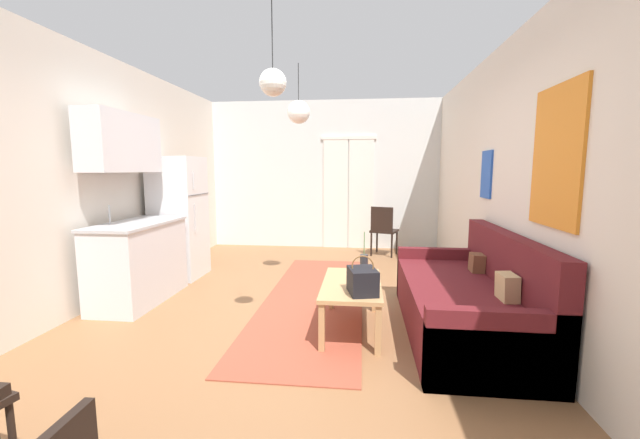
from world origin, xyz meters
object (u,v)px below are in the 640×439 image
coffee_table (352,288)px  accent_chair (383,228)px  refrigerator (179,218)px  couch (470,302)px  pendant_lamp_far (299,112)px  bamboo_vase (364,266)px  handbag (362,281)px  pendant_lamp_near (273,82)px

coffee_table → accent_chair: size_ratio=1.22×
coffee_table → refrigerator: bearing=147.5°
couch → refrigerator: refrigerator is taller
refrigerator → pendant_lamp_far: (1.71, -0.21, 1.35)m
couch → accent_chair: bearing=101.3°
pendant_lamp_far → refrigerator: bearing=172.9°
bamboo_vase → handbag: size_ratio=1.36×
coffee_table → handbag: bearing=-71.9°
refrigerator → pendant_lamp_near: 2.97m
coffee_table → pendant_lamp_far: (-0.71, 1.32, 1.79)m
bamboo_vase → handbag: bearing=-91.6°
coffee_table → refrigerator: (-2.42, 1.54, 0.44)m
coffee_table → accent_chair: 3.19m
handbag → accent_chair: size_ratio=0.39×
bamboo_vase → accent_chair: bamboo_vase is taller
couch → pendant_lamp_near: 2.56m
pendant_lamp_far → couch: bearing=-35.9°
coffee_table → refrigerator: size_ratio=0.63×
refrigerator → pendant_lamp_near: pendant_lamp_near is taller
refrigerator → accent_chair: size_ratio=1.93×
couch → coffee_table: (-1.07, -0.04, 0.10)m
coffee_table → pendant_lamp_near: pendant_lamp_near is taller
coffee_table → pendant_lamp_near: 1.92m
couch → handbag: (-0.98, -0.34, 0.27)m
couch → bamboo_vase: (-0.96, 0.11, 0.28)m
couch → pendant_lamp_near: size_ratio=2.92×
accent_chair → bamboo_vase: bearing=102.3°
pendant_lamp_near → pendant_lamp_far: size_ratio=0.99×
couch → refrigerator: bearing=156.7°
pendant_lamp_near → accent_chair: bearing=73.3°
bamboo_vase → refrigerator: refrigerator is taller
couch → handbag: size_ratio=6.20×
coffee_table → accent_chair: (0.45, 3.16, 0.09)m
pendant_lamp_near → coffee_table: bearing=33.9°
coffee_table → refrigerator: 2.90m
pendant_lamp_near → couch: bearing=15.0°
couch → pendant_lamp_far: bearing=144.1°
coffee_table → bamboo_vase: 0.25m
bamboo_vase → pendant_lamp_far: 2.16m
couch → bamboo_vase: size_ratio=4.57×
accent_chair → refrigerator: bearing=48.2°
accent_chair → pendant_lamp_far: pendant_lamp_far is taller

